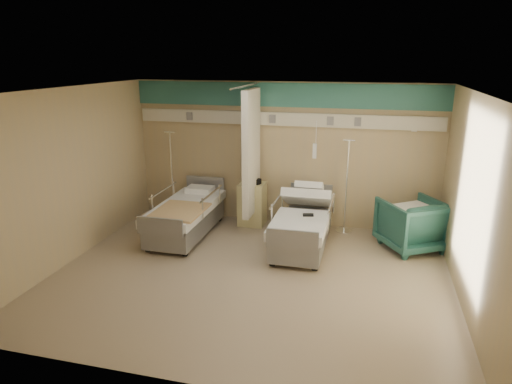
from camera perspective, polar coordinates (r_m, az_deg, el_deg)
ground at (r=7.16m, az=-0.71°, el=-10.40°), size 6.00×5.00×0.00m
room_walls at (r=6.78m, az=-0.46°, el=4.78°), size 6.04×5.04×2.82m
bed_right at (r=8.09m, az=5.81°, el=-4.78°), size 1.00×2.16×0.63m
bed_left at (r=8.65m, az=-8.76°, el=-3.43°), size 1.00×2.16×0.63m
bedside_cabinet at (r=9.10m, az=-0.47°, el=-1.49°), size 0.50×0.48×0.85m
visitor_armchair at (r=8.39m, az=18.89°, el=-3.86°), size 1.33×1.34×0.89m
waffle_blanket at (r=8.18m, az=19.25°, el=-0.82°), size 0.85×0.83×0.07m
iv_stand_right at (r=8.89m, az=11.05°, el=-2.64°), size 0.32×0.32×1.79m
iv_stand_left at (r=9.47m, az=-10.28°, el=-1.34°), size 0.33×0.33×1.84m
call_remote at (r=7.85m, az=6.54°, el=-2.86°), size 0.19×0.12×0.04m
tan_blanket at (r=8.11m, az=-9.55°, el=-2.35°), size 0.84×1.05×0.04m
toiletry_bag at (r=8.93m, az=-0.07°, el=1.36°), size 0.23×0.20×0.11m
white_cup at (r=9.09m, az=-1.35°, el=1.72°), size 0.12×0.12×0.13m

